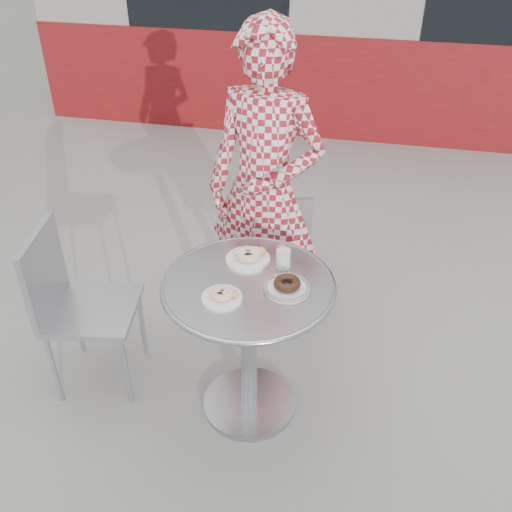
% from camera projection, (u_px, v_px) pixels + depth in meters
% --- Properties ---
extents(ground, '(60.00, 60.00, 0.00)m').
position_uv_depth(ground, '(243.00, 403.00, 2.95)').
color(ground, '#9B9993').
rests_on(ground, ground).
extents(bistro_table, '(0.78, 0.78, 0.79)m').
position_uv_depth(bistro_table, '(249.00, 317.00, 2.60)').
color(bistro_table, silver).
rests_on(bistro_table, ground).
extents(chair_far, '(0.48, 0.49, 0.81)m').
position_uv_depth(chair_far, '(273.00, 267.00, 3.52)').
color(chair_far, '#A2A5AA').
rests_on(chair_far, ground).
extents(chair_left, '(0.50, 0.49, 0.90)m').
position_uv_depth(chair_left, '(96.00, 337.00, 2.95)').
color(chair_left, '#A2A5AA').
rests_on(chair_left, ground).
extents(seated_person, '(0.71, 0.54, 1.75)m').
position_uv_depth(seated_person, '(265.00, 191.00, 3.01)').
color(seated_person, maroon).
rests_on(seated_person, ground).
extents(plate_far, '(0.21, 0.21, 0.05)m').
position_uv_depth(plate_far, '(249.00, 256.00, 2.63)').
color(plate_far, white).
rests_on(plate_far, bistro_table).
extents(plate_near, '(0.17, 0.17, 0.05)m').
position_uv_depth(plate_near, '(223.00, 295.00, 2.39)').
color(plate_near, white).
rests_on(plate_near, bistro_table).
extents(plate_checker, '(0.20, 0.20, 0.05)m').
position_uv_depth(plate_checker, '(287.00, 286.00, 2.45)').
color(plate_checker, white).
rests_on(plate_checker, bistro_table).
extents(milk_cup, '(0.07, 0.07, 0.11)m').
position_uv_depth(milk_cup, '(283.00, 258.00, 2.57)').
color(milk_cup, white).
rests_on(milk_cup, bistro_table).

